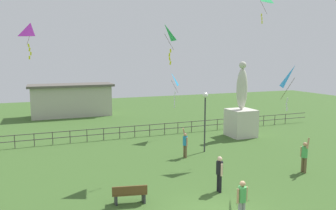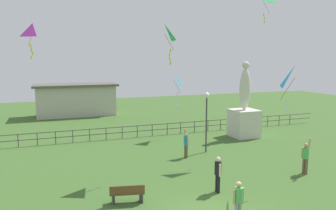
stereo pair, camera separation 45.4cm
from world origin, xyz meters
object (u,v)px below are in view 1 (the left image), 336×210
object	(u,v)px
lamppost	(205,108)
person_2	(304,155)
kite_2	(165,35)
person_0	(242,199)
person_1	(185,143)
statue_monument	(241,115)
kite_3	(295,79)
person_3	(219,172)
kite_0	(31,33)
kite_1	(171,81)
park_bench	(130,194)

from	to	relation	value
lamppost	person_2	xyz separation A→B (m)	(3.19, -5.58, -1.95)
person_2	kite_2	distance (m)	10.01
person_0	person_1	world-z (taller)	person_1
statue_monument	kite_3	distance (m)	10.90
person_0	person_3	xyz separation A→B (m)	(0.67, 2.83, 0.04)
person_3	kite_0	xyz separation A→B (m)	(-7.92, 7.43, 6.66)
statue_monument	lamppost	world-z (taller)	statue_monument
person_1	kite_2	size ratio (longest dim) A/B	0.89
person_1	kite_2	distance (m)	7.00
statue_monument	kite_1	bearing A→B (deg)	161.04
lamppost	kite_1	distance (m)	4.99
lamppost	person_2	distance (m)	6.72
kite_0	kite_1	distance (m)	10.97
person_2	kite_2	size ratio (longest dim) A/B	0.95
person_1	kite_0	world-z (taller)	kite_0
person_3	person_2	bearing A→B (deg)	5.91
lamppost	kite_2	distance (m)	6.26
person_0	kite_1	xyz separation A→B (m)	(2.66, 13.73, 3.50)
person_3	person_1	bearing A→B (deg)	82.40
lamppost	park_bench	world-z (taller)	lamppost
lamppost	person_1	world-z (taller)	lamppost
park_bench	kite_0	world-z (taller)	kite_0
kite_0	kite_2	distance (m)	7.57
person_1	kite_0	size ratio (longest dim) A/B	0.95
kite_0	kite_3	bearing A→B (deg)	-34.64
lamppost	person_1	bearing A→B (deg)	-158.29
lamppost	kite_0	xyz separation A→B (m)	(-10.40, 1.26, 4.69)
park_bench	kite_2	size ratio (longest dim) A/B	0.74
kite_3	person_0	bearing A→B (deg)	-152.10
lamppost	kite_0	bearing A→B (deg)	173.07
person_2	person_3	xyz separation A→B (m)	(-5.66, -0.59, -0.02)
lamppost	person_3	xyz separation A→B (m)	(-2.47, -6.17, -1.97)
lamppost	kite_1	xyz separation A→B (m)	(-0.49, 4.73, 1.49)
statue_monument	park_bench	xyz separation A→B (m)	(-11.52, -8.79, -1.25)
person_0	person_3	world-z (taller)	person_3
person_1	person_2	bearing A→B (deg)	-44.76
person_1	park_bench	bearing A→B (deg)	-133.78
kite_0	kite_1	world-z (taller)	kite_0
kite_2	lamppost	bearing A→B (deg)	31.50
person_0	kite_1	world-z (taller)	kite_1
park_bench	person_3	xyz separation A→B (m)	(4.24, -0.29, 0.53)
statue_monument	person_2	distance (m)	8.67
lamppost	kite_2	size ratio (longest dim) A/B	1.91
statue_monument	kite_2	size ratio (longest dim) A/B	2.85
person_3	lamppost	bearing A→B (deg)	68.16
statue_monument	kite_2	world-z (taller)	kite_2
statue_monument	kite_1	distance (m)	6.24
person_1	statue_monument	bearing A→B (deg)	28.82
person_0	kite_3	distance (m)	6.52
statue_monument	kite_0	bearing A→B (deg)	-173.81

